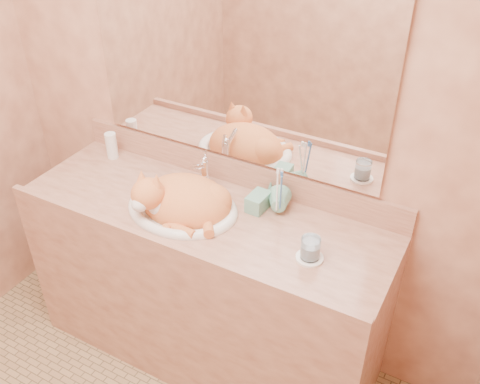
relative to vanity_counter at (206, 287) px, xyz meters
The scene contains 12 objects.
wall_back 0.87m from the vanity_counter, 90.00° to the left, with size 2.40×0.02×2.50m, color #9A5E46.
vanity_counter is the anchor object (origin of this frame).
mirror 1.00m from the vanity_counter, 90.00° to the left, with size 1.30×0.02×0.80m, color white.
sink_basin 0.51m from the vanity_counter, 166.74° to the right, with size 0.47×0.39×0.15m, color white, non-canonical shape.
faucet 0.54m from the vanity_counter, 117.74° to the left, with size 0.04×0.12×0.17m, color white, non-canonical shape.
cat 0.49m from the vanity_counter, 159.36° to the right, with size 0.39×0.32×0.21m, color #CD642F, non-canonical shape.
soap_dispenser 0.54m from the vanity_counter, 23.49° to the left, with size 0.07×0.07×0.16m, color #65A18A.
toothbrush_cup 0.57m from the vanity_counter, 23.33° to the left, with size 0.10×0.10×0.09m, color #65A18A.
toothbrushes 0.64m from the vanity_counter, 23.33° to the left, with size 0.04×0.04×0.23m, color white, non-canonical shape.
saucer 0.66m from the vanity_counter, ahead, with size 0.10×0.10×0.01m, color white.
water_glass 0.69m from the vanity_counter, ahead, with size 0.07×0.07×0.09m, color white.
lotion_bottle 0.80m from the vanity_counter, 164.24° to the left, with size 0.05×0.05×0.13m, color white.
Camera 1 is at (0.99, -0.75, 2.18)m, focal length 40.00 mm.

